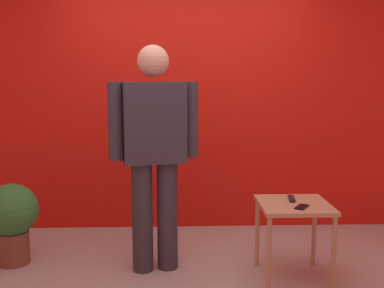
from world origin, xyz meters
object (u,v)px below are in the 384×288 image
at_px(tv_remote, 291,199).
at_px(potted_plant, 12,217).
at_px(side_table, 294,215).
at_px(cell_phone, 302,207).
at_px(standing_person, 154,147).

height_order(tv_remote, potted_plant, potted_plant).
distance_m(side_table, potted_plant, 2.31).
relative_size(cell_phone, potted_plant, 0.21).
xyz_separation_m(standing_person, potted_plant, (-1.20, 0.15, -0.61)).
distance_m(tv_remote, potted_plant, 2.30).
distance_m(standing_person, side_table, 1.21).
relative_size(standing_person, tv_remote, 10.63).
distance_m(cell_phone, potted_plant, 2.36).
relative_size(side_table, potted_plant, 0.88).
xyz_separation_m(side_table, potted_plant, (-2.28, 0.36, -0.10)).
height_order(standing_person, potted_plant, standing_person).
relative_size(side_table, cell_phone, 4.21).
xyz_separation_m(side_table, cell_phone, (0.02, -0.12, 0.10)).
bearing_deg(potted_plant, standing_person, -6.98).
bearing_deg(side_table, potted_plant, 171.02).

